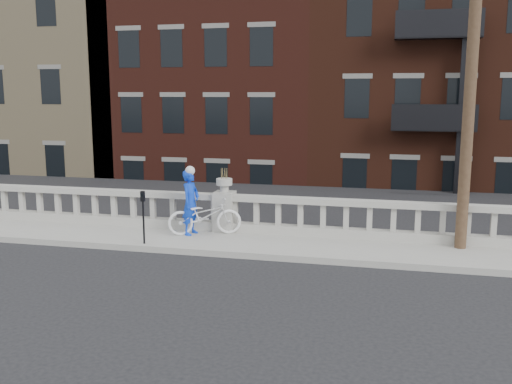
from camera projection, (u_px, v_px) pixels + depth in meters
ground at (172, 281)px, 12.14m from camera, size 120.00×120.00×0.00m
sidewalk at (215, 242)px, 15.01m from camera, size 32.00×2.20×0.15m
balustrade at (225, 213)px, 15.82m from camera, size 28.00×0.34×1.03m
planter_pedestal at (225, 207)px, 15.79m from camera, size 0.55×0.55×1.76m
lower_level at (325, 115)px, 33.64m from camera, size 80.00×44.00×20.80m
utility_pole at (474, 37)px, 13.28m from camera, size 1.60×0.28×10.00m
parking_meter_d at (143, 211)px, 14.40m from camera, size 0.10×0.09×1.36m
bicycle at (205, 216)px, 15.40m from camera, size 2.09×1.40×1.04m
cyclist at (191, 202)px, 15.36m from camera, size 0.54×0.71×1.76m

